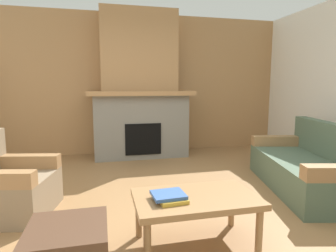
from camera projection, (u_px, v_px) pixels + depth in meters
name	position (u px, v px, depth m)	size (l,w,h in m)	color
ground	(175.00, 215.00, 2.88)	(9.00, 9.00, 0.00)	olive
wall_back_wood_panel	(137.00, 84.00, 5.59)	(6.00, 0.12, 2.70)	#A87A4C
fireplace	(140.00, 94.00, 5.25)	(1.90, 0.82, 2.70)	gray
couch	(309.00, 168.00, 3.57)	(1.23, 1.94, 0.85)	#4C604C
armchair	(7.00, 187.00, 2.87)	(0.90, 0.90, 0.85)	#847056
coffee_table	(196.00, 202.00, 2.29)	(1.00, 0.60, 0.43)	#997047
book_stack_near_edge	(170.00, 197.00, 2.18)	(0.27, 0.25, 0.06)	gold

